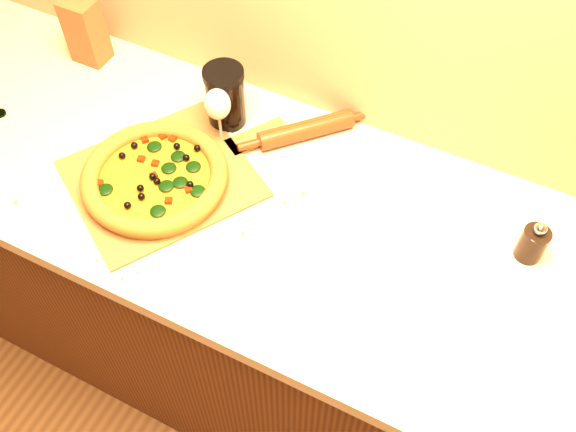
% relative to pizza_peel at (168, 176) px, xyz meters
% --- Properties ---
extents(cabinet, '(2.80, 0.65, 0.86)m').
position_rel_pizza_peel_xyz_m(cabinet, '(0.41, 0.03, -0.47)').
color(cabinet, '#411D0E').
rests_on(cabinet, ground).
extents(countertop, '(2.84, 0.68, 0.04)m').
position_rel_pizza_peel_xyz_m(countertop, '(0.41, 0.03, -0.02)').
color(countertop, beige).
rests_on(countertop, cabinet).
extents(pizza_peel, '(0.50, 0.55, 0.01)m').
position_rel_pizza_peel_xyz_m(pizza_peel, '(0.00, 0.00, 0.00)').
color(pizza_peel, brown).
rests_on(pizza_peel, countertop).
extents(pizza, '(0.33, 0.33, 0.05)m').
position_rel_pizza_peel_xyz_m(pizza, '(-0.01, -0.03, 0.03)').
color(pizza, '#A67729').
rests_on(pizza, pizza_peel).
extents(bottle_cap, '(0.03, 0.03, 0.01)m').
position_rel_pizza_peel_xyz_m(bottle_cap, '(-0.48, -0.02, -0.00)').
color(bottle_cap, black).
rests_on(bottle_cap, countertop).
extents(pepper_grinder, '(0.06, 0.06, 0.11)m').
position_rel_pizza_peel_xyz_m(pepper_grinder, '(0.79, 0.16, 0.04)').
color(pepper_grinder, black).
rests_on(pepper_grinder, countertop).
extents(rolling_pin, '(0.25, 0.26, 0.05)m').
position_rel_pizza_peel_xyz_m(rolling_pin, '(0.23, 0.26, 0.02)').
color(rolling_pin, '#5E2610').
rests_on(rolling_pin, countertop).
extents(wine_glass, '(0.06, 0.06, 0.15)m').
position_rel_pizza_peel_xyz_m(wine_glass, '(0.05, 0.16, 0.10)').
color(wine_glass, silver).
rests_on(wine_glass, countertop).
extents(paper_bag, '(0.09, 0.07, 0.17)m').
position_rel_pizza_peel_xyz_m(paper_bag, '(-0.41, 0.26, 0.08)').
color(paper_bag, brown).
rests_on(paper_bag, countertop).
extents(dark_jar, '(0.10, 0.10, 0.16)m').
position_rel_pizza_peel_xyz_m(dark_jar, '(0.03, 0.22, 0.07)').
color(dark_jar, black).
rests_on(dark_jar, countertop).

